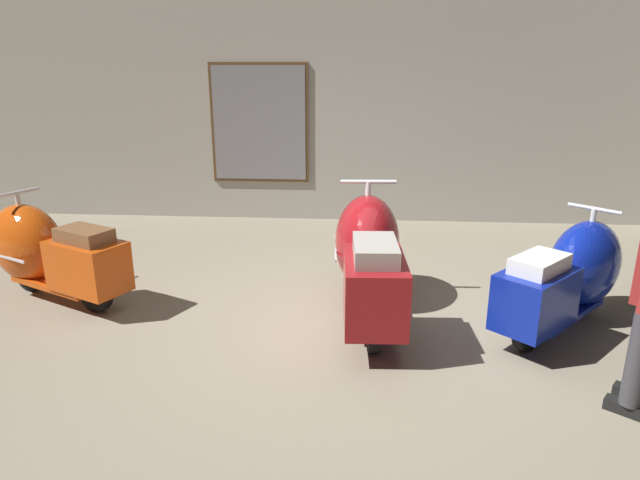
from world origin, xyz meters
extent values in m
plane|color=gray|center=(0.00, 0.00, 0.00)|extent=(60.00, 60.00, 0.00)
cube|color=#ADA89E|center=(0.00, 3.67, 1.66)|extent=(18.00, 0.20, 3.32)
cube|color=brown|center=(-1.21, 3.56, 1.35)|extent=(1.36, 0.03, 1.62)
cube|color=gray|center=(-1.21, 3.54, 1.35)|extent=(1.28, 0.01, 1.54)
cylinder|color=black|center=(-3.01, 0.70, 0.20)|extent=(0.40, 0.25, 0.40)
cylinder|color=silver|center=(-3.01, 0.70, 0.20)|extent=(0.21, 0.17, 0.18)
cylinder|color=black|center=(-2.15, 0.29, 0.20)|extent=(0.40, 0.25, 0.40)
cylinder|color=silver|center=(-2.15, 0.29, 0.20)|extent=(0.21, 0.17, 0.18)
cube|color=#C6470F|center=(-2.58, 0.50, 0.18)|extent=(1.02, 0.74, 0.05)
ellipsoid|color=#C6470F|center=(-2.97, 0.68, 0.49)|extent=(0.99, 0.84, 0.77)
cube|color=#C6470F|center=(-2.19, 0.31, 0.42)|extent=(0.79, 0.66, 0.44)
cube|color=brown|center=(-2.19, 0.31, 0.71)|extent=(0.56, 0.46, 0.12)
sphere|color=silver|center=(-3.22, 0.81, 0.70)|extent=(0.15, 0.15, 0.15)
cylinder|color=silver|center=(-3.00, 0.70, 0.84)|extent=(0.04, 0.04, 0.28)
cylinder|color=silver|center=(-3.00, 0.70, 0.98)|extent=(0.22, 0.41, 0.03)
cube|color=silver|center=(-3.08, 0.45, 0.44)|extent=(0.62, 0.30, 0.02)
cylinder|color=black|center=(0.27, 0.83, 0.23)|extent=(0.11, 0.46, 0.46)
cylinder|color=silver|center=(0.27, 0.83, 0.23)|extent=(0.12, 0.21, 0.21)
cylinder|color=black|center=(0.32, -0.25, 0.23)|extent=(0.11, 0.46, 0.46)
cylinder|color=silver|center=(0.32, -0.25, 0.23)|extent=(0.12, 0.21, 0.21)
cube|color=maroon|center=(0.30, 0.29, 0.21)|extent=(0.46, 1.10, 0.06)
ellipsoid|color=maroon|center=(0.27, 0.77, 0.55)|extent=(0.64, 0.99, 0.87)
cube|color=maroon|center=(0.32, -0.21, 0.48)|extent=(0.49, 0.80, 0.50)
cube|color=gray|center=(0.32, -0.21, 0.80)|extent=(0.35, 0.56, 0.14)
sphere|color=silver|center=(0.26, 1.09, 0.79)|extent=(0.17, 0.17, 0.17)
cylinder|color=silver|center=(0.27, 0.81, 0.95)|extent=(0.05, 0.05, 0.32)
cylinder|color=silver|center=(0.27, 0.81, 1.11)|extent=(0.50, 0.06, 0.04)
cube|color=silver|center=(-0.02, 0.76, 0.50)|extent=(0.05, 0.77, 0.03)
cylinder|color=black|center=(2.17, 0.54, 0.20)|extent=(0.33, 0.34, 0.40)
cylinder|color=silver|center=(2.17, 0.54, 0.20)|extent=(0.19, 0.20, 0.18)
cylinder|color=black|center=(1.52, -0.15, 0.20)|extent=(0.33, 0.34, 0.40)
cylinder|color=silver|center=(1.52, -0.15, 0.20)|extent=(0.19, 0.20, 0.18)
cube|color=navy|center=(1.85, 0.19, 0.18)|extent=(0.91, 0.93, 0.05)
ellipsoid|color=navy|center=(2.14, 0.50, 0.48)|extent=(0.95, 0.96, 0.76)
cube|color=navy|center=(1.55, -0.12, 0.42)|extent=(0.75, 0.77, 0.44)
cube|color=silver|center=(1.55, -0.12, 0.70)|extent=(0.53, 0.54, 0.12)
sphere|color=silver|center=(2.33, 0.70, 0.69)|extent=(0.15, 0.15, 0.15)
cylinder|color=silver|center=(2.16, 0.52, 0.83)|extent=(0.04, 0.04, 0.28)
cylinder|color=silver|center=(2.16, 0.52, 0.97)|extent=(0.34, 0.32, 0.03)
cube|color=black|center=(2.03, -0.80, 0.04)|extent=(0.25, 0.22, 0.07)
cube|color=black|center=(1.90, -0.96, 0.04)|extent=(0.25, 0.22, 0.07)
cylinder|color=#38383D|center=(1.92, -0.97, 0.45)|extent=(0.13, 0.13, 0.76)
camera|label=1|loc=(0.19, -4.10, 2.10)|focal=30.88mm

